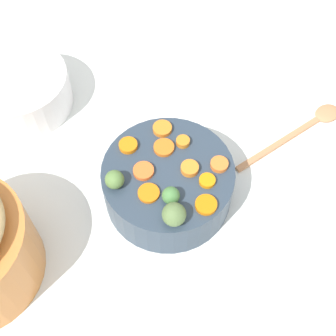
# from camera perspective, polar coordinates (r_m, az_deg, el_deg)

# --- Properties ---
(tabletop) EXTENTS (2.40, 2.40, 0.02)m
(tabletop) POSITION_cam_1_polar(r_m,az_deg,el_deg) (0.92, -3.35, -4.08)
(tabletop) COLOR white
(tabletop) RESTS_ON ground
(serving_bowl_carrots) EXTENTS (0.24, 0.24, 0.09)m
(serving_bowl_carrots) POSITION_cam_1_polar(r_m,az_deg,el_deg) (0.88, 0.00, -1.93)
(serving_bowl_carrots) COLOR #2D3B4B
(serving_bowl_carrots) RESTS_ON tabletop
(carrot_slice_0) EXTENTS (0.04, 0.04, 0.01)m
(carrot_slice_0) POSITION_cam_1_polar(r_m,az_deg,el_deg) (0.84, 6.24, 0.44)
(carrot_slice_0) COLOR orange
(carrot_slice_0) RESTS_ON serving_bowl_carrots
(carrot_slice_1) EXTENTS (0.04, 0.04, 0.01)m
(carrot_slice_1) POSITION_cam_1_polar(r_m,az_deg,el_deg) (0.83, 4.78, -1.54)
(carrot_slice_1) COLOR orange
(carrot_slice_1) RESTS_ON serving_bowl_carrots
(carrot_slice_2) EXTENTS (0.05, 0.05, 0.01)m
(carrot_slice_2) POSITION_cam_1_polar(r_m,az_deg,el_deg) (0.83, 2.65, -0.04)
(carrot_slice_2) COLOR orange
(carrot_slice_2) RESTS_ON serving_bowl_carrots
(carrot_slice_3) EXTENTS (0.04, 0.04, 0.01)m
(carrot_slice_3) POSITION_cam_1_polar(r_m,az_deg,el_deg) (0.80, 4.64, -4.47)
(carrot_slice_3) COLOR orange
(carrot_slice_3) RESTS_ON serving_bowl_carrots
(carrot_slice_4) EXTENTS (0.05, 0.05, 0.01)m
(carrot_slice_4) POSITION_cam_1_polar(r_m,az_deg,el_deg) (0.81, -2.45, -3.11)
(carrot_slice_4) COLOR orange
(carrot_slice_4) RESTS_ON serving_bowl_carrots
(carrot_slice_5) EXTENTS (0.05, 0.05, 0.01)m
(carrot_slice_5) POSITION_cam_1_polar(r_m,az_deg,el_deg) (0.83, -2.96, -0.41)
(carrot_slice_5) COLOR orange
(carrot_slice_5) RESTS_ON serving_bowl_carrots
(carrot_slice_6) EXTENTS (0.04, 0.04, 0.01)m
(carrot_slice_6) POSITION_cam_1_polar(r_m,az_deg,el_deg) (0.87, 1.82, 3.22)
(carrot_slice_6) COLOR orange
(carrot_slice_6) RESTS_ON serving_bowl_carrots
(carrot_slice_7) EXTENTS (0.05, 0.05, 0.01)m
(carrot_slice_7) POSITION_cam_1_polar(r_m,az_deg,el_deg) (0.87, -4.85, 2.75)
(carrot_slice_7) COLOR orange
(carrot_slice_7) RESTS_ON serving_bowl_carrots
(carrot_slice_8) EXTENTS (0.05, 0.05, 0.01)m
(carrot_slice_8) POSITION_cam_1_polar(r_m,az_deg,el_deg) (0.89, -0.69, 4.80)
(carrot_slice_8) COLOR orange
(carrot_slice_8) RESTS_ON serving_bowl_carrots
(carrot_slice_9) EXTENTS (0.05, 0.05, 0.01)m
(carrot_slice_9) POSITION_cam_1_polar(r_m,az_deg,el_deg) (0.86, -0.51, 2.50)
(carrot_slice_9) COLOR orange
(carrot_slice_9) RESTS_ON serving_bowl_carrots
(brussels_sprout_0) EXTENTS (0.03, 0.03, 0.03)m
(brussels_sprout_0) POSITION_cam_1_polar(r_m,az_deg,el_deg) (0.82, -6.60, -1.22)
(brussels_sprout_0) COLOR #567A3D
(brussels_sprout_0) RESTS_ON serving_bowl_carrots
(brussels_sprout_1) EXTENTS (0.04, 0.04, 0.04)m
(brussels_sprout_1) POSITION_cam_1_polar(r_m,az_deg,el_deg) (0.77, 0.74, -5.65)
(brussels_sprout_1) COLOR #577240
(brussels_sprout_1) RESTS_ON serving_bowl_carrots
(brussels_sprout_2) EXTENTS (0.03, 0.03, 0.03)m
(brussels_sprout_2) POSITION_cam_1_polar(r_m,az_deg,el_deg) (0.80, 0.35, -3.36)
(brussels_sprout_2) COLOR #467B3E
(brussels_sprout_2) RESTS_ON serving_bowl_carrots
(wooden_spoon) EXTENTS (0.06, 0.28, 0.01)m
(wooden_spoon) POSITION_cam_1_polar(r_m,az_deg,el_deg) (1.05, 16.59, 4.99)
(wooden_spoon) COLOR tan
(wooden_spoon) RESTS_ON tabletop
(casserole_dish) EXTENTS (0.21, 0.21, 0.09)m
(casserole_dish) POSITION_cam_1_polar(r_m,az_deg,el_deg) (1.06, -17.43, 8.97)
(casserole_dish) COLOR white
(casserole_dish) RESTS_ON tabletop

